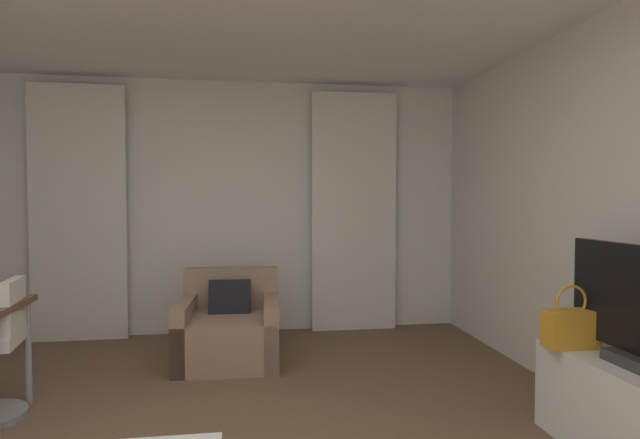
% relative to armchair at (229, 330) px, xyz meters
% --- Properties ---
extents(wall_window, '(5.12, 0.06, 2.60)m').
position_rel_armchair_xyz_m(wall_window, '(-0.09, 1.02, 1.04)').
color(wall_window, silver).
rests_on(wall_window, ground).
extents(curtain_left_panel, '(0.90, 0.06, 2.50)m').
position_rel_armchair_xyz_m(curtain_left_panel, '(-1.46, 0.89, 0.99)').
color(curtain_left_panel, silver).
rests_on(curtain_left_panel, ground).
extents(curtain_right_panel, '(0.90, 0.06, 2.50)m').
position_rel_armchair_xyz_m(curtain_right_panel, '(1.29, 0.89, 0.99)').
color(curtain_right_panel, silver).
rests_on(curtain_right_panel, ground).
extents(armchair, '(0.88, 0.90, 0.76)m').
position_rel_armchair_xyz_m(armchair, '(0.00, 0.00, 0.00)').
color(armchair, '#997A66').
rests_on(armchair, ground).
extents(handbag_primary, '(0.30, 0.14, 0.37)m').
position_rel_armchair_xyz_m(handbag_primary, '(1.99, -1.75, 0.38)').
color(handbag_primary, orange).
rests_on(handbag_primary, tv_console).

